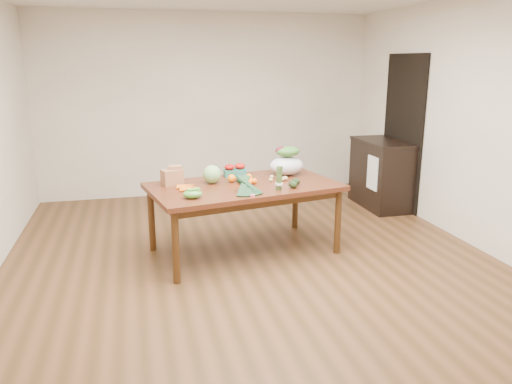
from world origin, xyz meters
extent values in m
plane|color=brown|center=(0.00, 0.00, 0.00)|extent=(6.00, 6.00, 0.00)
cube|color=white|center=(0.00, 3.00, 1.35)|extent=(5.00, 0.02, 2.70)
cube|color=white|center=(0.00, -3.00, 1.35)|extent=(5.00, 0.02, 2.70)
cube|color=white|center=(2.50, 0.00, 1.35)|extent=(0.02, 6.00, 2.70)
cube|color=#572714|center=(-0.02, 0.41, 0.38)|extent=(2.11, 1.43, 0.75)
cube|color=black|center=(2.48, 1.60, 1.05)|extent=(0.02, 1.00, 2.10)
cube|color=black|center=(2.22, 1.66, 0.47)|extent=(0.52, 1.02, 0.94)
cube|color=white|center=(1.96, 1.40, 0.55)|extent=(0.02, 0.28, 0.45)
sphere|color=#94CD76|center=(-0.34, 0.54, 0.85)|extent=(0.19, 0.19, 0.19)
sphere|color=orange|center=(-0.13, 0.54, 0.79)|extent=(0.09, 0.09, 0.09)
sphere|color=orange|center=(-0.05, 0.54, 0.79)|extent=(0.07, 0.07, 0.07)
sphere|color=#FF9B0F|center=(0.06, 0.55, 0.79)|extent=(0.08, 0.08, 0.08)
ellipsoid|color=#59AB3A|center=(-0.61, 0.00, 0.79)|extent=(0.18, 0.14, 0.08)
ellipsoid|color=#D3C87A|center=(0.29, 0.47, 0.77)|extent=(0.05, 0.04, 0.04)
ellipsoid|color=#DECE80|center=(0.40, 0.45, 0.77)|extent=(0.06, 0.05, 0.05)
ellipsoid|color=tan|center=(0.40, 0.58, 0.77)|extent=(0.05, 0.05, 0.04)
ellipsoid|color=tan|center=(0.34, 0.60, 0.77)|extent=(0.05, 0.04, 0.04)
ellipsoid|color=#D9B87D|center=(0.45, 0.47, 0.77)|extent=(0.06, 0.05, 0.05)
ellipsoid|color=black|center=(0.43, 0.15, 0.79)|extent=(0.11, 0.13, 0.08)
ellipsoid|color=black|center=(0.51, 0.28, 0.79)|extent=(0.10, 0.12, 0.07)
camera|label=1|loc=(-1.12, -4.54, 2.01)|focal=35.00mm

